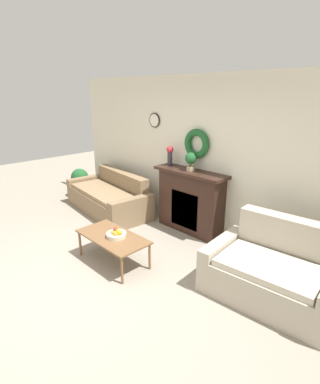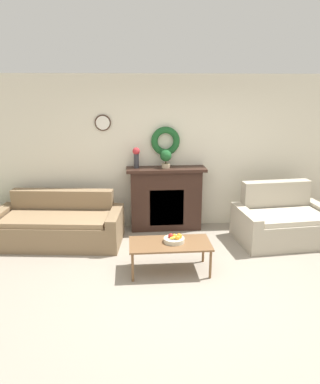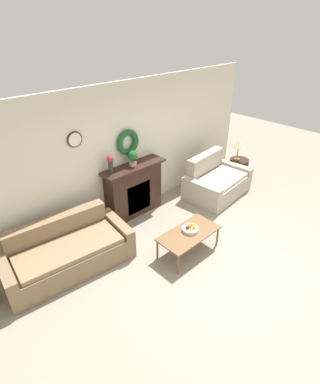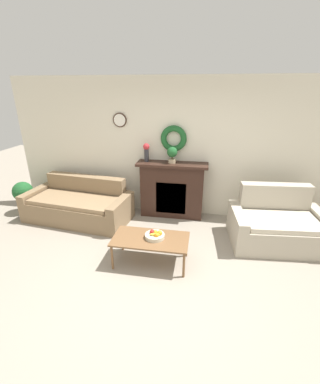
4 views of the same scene
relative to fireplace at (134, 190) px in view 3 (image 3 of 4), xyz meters
name	(u,v)px [view 3 (image 3 of 4)]	position (x,y,z in m)	size (l,w,h in m)	color
ground_plane	(219,261)	(0.10, -2.16, -0.57)	(16.00, 16.00, 0.00)	gray
wall_back	(130,150)	(0.10, 0.21, 0.79)	(6.80, 0.18, 2.70)	beige
fireplace	(134,190)	(0.00, 0.00, 0.00)	(1.38, 0.41, 1.13)	#331E16
couch_left	(67,252)	(-1.82, -0.46, -0.28)	(2.15, 1.17, 0.81)	#846B4C
loveseat_right	(216,182)	(1.89, -0.69, -0.25)	(1.60, 1.10, 0.94)	#B2A893
coffee_table	(189,234)	(-0.10, -1.62, -0.18)	(1.12, 0.57, 0.43)	brown
fruit_bowl	(190,229)	(-0.04, -1.60, -0.10)	(0.29, 0.29, 0.12)	beige
side_table_by_loveseat	(238,169)	(2.97, -0.60, -0.30)	(0.48, 0.48, 0.53)	#331E16
table_lamp	(239,144)	(2.91, -0.55, 0.38)	(0.31, 0.31, 0.52)	#B28E42
vase_on_mantel_left	(110,163)	(-0.51, 0.01, 0.77)	(0.13, 0.13, 0.36)	#2D2D33
potted_plant_on_mantel	(133,157)	(-0.01, -0.01, 0.74)	(0.20, 0.20, 0.31)	tan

